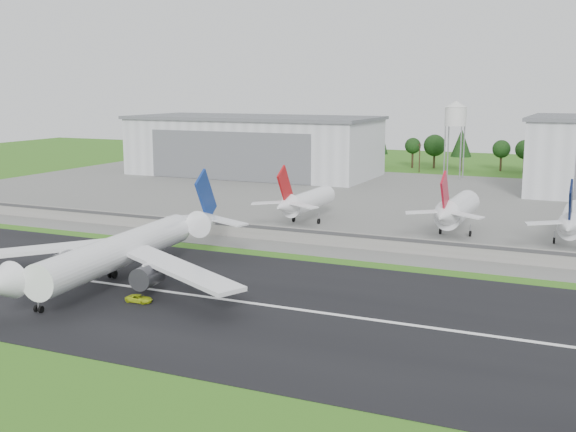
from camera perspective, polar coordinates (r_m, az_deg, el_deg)
The scene contains 14 objects.
ground at distance 108.62m, azimuth -4.68°, elevation -8.43°, with size 600.00×600.00×0.00m, color #266B19.
runway at distance 117.01m, azimuth -2.29°, elevation -7.00°, with size 320.00×60.00×0.10m, color black.
runway_centerline at distance 116.99m, azimuth -2.29°, elevation -6.97°, with size 220.00×1.00×0.02m, color white.
apron at distance 218.52m, azimuth 10.75°, elevation 0.91°, with size 320.00×150.00×0.10m, color slate.
blast_fence at distance 156.77m, azimuth 5.10°, elevation -1.93°, with size 240.00×0.61×3.50m.
hangar_west at distance 287.06m, azimuth -2.72°, elevation 5.59°, with size 97.00×44.00×23.20m.
water_tower at distance 280.51m, azimuth 13.11°, elevation 7.87°, with size 8.40×8.40×29.40m.
utility_poles at distance 296.18m, azimuth 14.45°, elevation 3.16°, with size 230.00×3.00×12.00m, color black, non-canonical shape.
treeline at distance 310.87m, azimuth 14.94°, elevation 3.45°, with size 320.00×16.00×22.00m, color black, non-canonical shape.
main_airliner at distance 129.73m, azimuth -13.37°, elevation -3.34°, with size 57.02×59.27×18.17m.
ground_vehicle at distance 120.16m, azimuth -11.68°, elevation -6.41°, with size 2.06×4.48×1.24m, color #B2C917.
parked_jet_red_a at distance 183.09m, azimuth 1.26°, elevation 1.16°, with size 7.36×31.29×16.36m.
parked_jet_red_b at distance 171.94m, azimuth 13.05°, elevation 0.45°, with size 7.36×31.29×16.83m.
parked_jet_navy at distance 168.94m, azimuth 21.53°, elevation -0.32°, with size 7.36×31.29×16.38m.
Camera 1 is at (50.34, -89.81, 34.63)m, focal length 45.00 mm.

